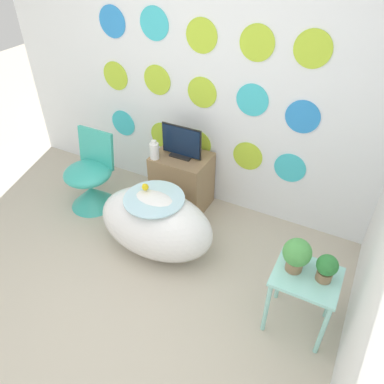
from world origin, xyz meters
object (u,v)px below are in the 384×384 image
object	(u,v)px
vase	(154,151)
chair	(91,183)
tv	(181,143)
potted_plant_left	(297,254)
bathtub	(156,223)
potted_plant_right	(327,267)

from	to	relation	value
vase	chair	bearing A→B (deg)	-155.35
tv	chair	bearing A→B (deg)	-152.32
tv	potted_plant_left	distance (m)	1.55
bathtub	vase	world-z (taller)	vase
chair	tv	bearing A→B (deg)	27.68
vase	potted_plant_right	bearing A→B (deg)	-21.66
tv	potted_plant_left	bearing A→B (deg)	-32.47
bathtub	potted_plant_left	bearing A→B (deg)	-8.13
bathtub	vase	xyz separation A→B (m)	(-0.31, 0.51, 0.36)
chair	tv	xyz separation A→B (m)	(0.81, 0.42, 0.46)
potted_plant_left	potted_plant_right	world-z (taller)	potted_plant_left
vase	potted_plant_left	size ratio (longest dim) A/B	0.73
potted_plant_left	potted_plant_right	bearing A→B (deg)	1.82
tv	potted_plant_left	xyz separation A→B (m)	(1.31, -0.83, -0.05)
chair	potted_plant_left	xyz separation A→B (m)	(2.12, -0.41, 0.41)
potted_plant_left	tv	bearing A→B (deg)	147.53
potted_plant_right	chair	bearing A→B (deg)	170.15
potted_plant_left	bathtub	bearing A→B (deg)	171.87
bathtub	tv	size ratio (longest dim) A/B	2.58
chair	potted_plant_right	xyz separation A→B (m)	(2.31, -0.40, 0.38)
vase	potted_plant_left	world-z (taller)	potted_plant_left
chair	tv	distance (m)	1.02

